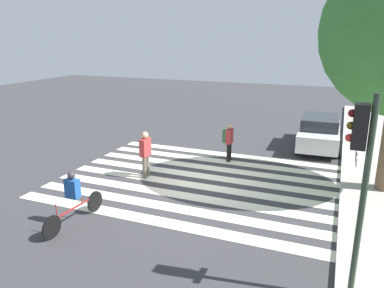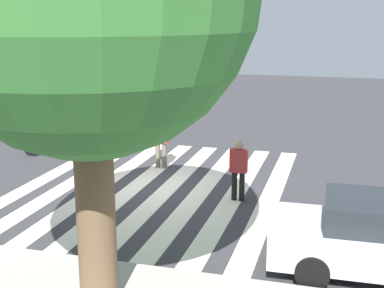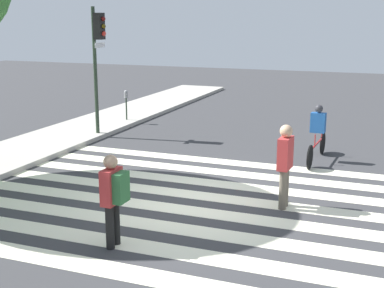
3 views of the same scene
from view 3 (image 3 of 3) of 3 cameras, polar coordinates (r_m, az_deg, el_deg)
ground_plane at (r=11.75m, az=-0.12°, el=-6.24°), size 60.00×60.00×0.00m
crosswalk_stripes at (r=11.75m, az=-0.12°, el=-6.22°), size 7.43×10.00×0.01m
traffic_light at (r=17.86m, az=-10.02°, el=10.16°), size 0.60×0.50×4.28m
parking_meter at (r=20.34m, az=-7.04°, el=4.83°), size 0.15×0.15×1.27m
pedestrian_adult_yellow_jacket at (r=11.31m, az=9.89°, el=-1.85°), size 0.51×0.27×1.80m
pedestrian_adult_tall_backpack at (r=9.36m, az=-8.35°, el=-5.27°), size 0.47×0.39×1.67m
cyclist_near_curb at (r=15.23m, az=13.26°, el=1.35°), size 2.43×0.41×1.61m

